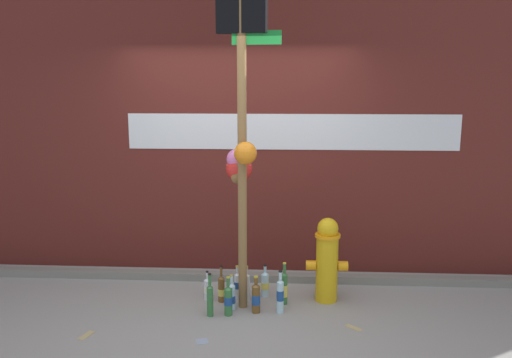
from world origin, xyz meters
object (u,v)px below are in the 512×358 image
object	(u,v)px
bottle_2	(232,296)
bottle_11	(228,300)
bottle_7	(256,298)
fire_hydrant	(327,259)
bottle_1	(246,286)
bottle_4	(284,288)
bottle_10	(221,289)
bottle_9	(207,288)
bottle_8	(237,285)
bottle_5	(210,299)
bottle_6	(265,284)
bottle_0	(280,295)
bottle_3	(256,296)
memorial_post	(241,136)

from	to	relation	value
bottle_2	bottle_11	size ratio (longest dim) A/B	0.92
bottle_2	bottle_7	xyz separation A→B (m)	(0.23, -0.05, 0.01)
fire_hydrant	bottle_1	world-z (taller)	fire_hydrant
bottle_4	bottle_10	size ratio (longest dim) A/B	1.13
bottle_7	bottle_11	distance (m)	0.26
fire_hydrant	bottle_9	world-z (taller)	fire_hydrant
bottle_1	bottle_9	bearing A→B (deg)	179.19
bottle_8	bottle_9	bearing A→B (deg)	-173.76
bottle_4	bottle_5	bearing A→B (deg)	-156.59
bottle_2	bottle_7	distance (m)	0.24
bottle_6	bottle_7	distance (m)	0.37
bottle_0	bottle_5	xyz separation A→B (m)	(-0.64, -0.10, -0.01)
bottle_1	bottle_6	world-z (taller)	bottle_1
bottle_3	bottle_5	distance (m)	0.45
bottle_10	bottle_2	bearing A→B (deg)	-54.14
bottle_2	bottle_4	bearing A→B (deg)	16.82
fire_hydrant	bottle_11	size ratio (longest dim) A/B	2.24
bottle_3	bottle_5	size ratio (longest dim) A/B	0.75
bottle_7	bottle_10	world-z (taller)	bottle_10
bottle_1	bottle_2	size ratio (longest dim) A/B	1.04
bottle_1	bottle_3	distance (m)	0.19
bottle_8	bottle_9	distance (m)	0.30
memorial_post	bottle_0	size ratio (longest dim) A/B	7.00
bottle_4	bottle_5	size ratio (longest dim) A/B	1.02
bottle_5	bottle_11	bearing A→B (deg)	8.83
bottle_8	bottle_10	size ratio (longest dim) A/B	0.93
bottle_6	bottle_10	distance (m)	0.45
bottle_5	fire_hydrant	bearing A→B (deg)	20.44
bottle_0	bottle_4	size ratio (longest dim) A/B	0.98
memorial_post	bottle_8	bearing A→B (deg)	114.81
bottle_6	bottle_11	size ratio (longest dim) A/B	0.88
bottle_6	bottle_9	world-z (taller)	bottle_6
bottle_3	bottle_7	bearing A→B (deg)	-84.50
bottle_0	bottle_9	bearing A→B (deg)	160.55
memorial_post	bottle_7	distance (m)	1.50
bottle_0	bottle_11	bearing A→B (deg)	-170.89
bottle_8	bottle_0	bearing A→B (deg)	-33.87
bottle_1	bottle_5	xyz separation A→B (m)	(-0.31, -0.35, 0.01)
bottle_5	bottle_8	size ratio (longest dim) A/B	1.20
bottle_4	bottle_7	size ratio (longest dim) A/B	1.18
bottle_8	bottle_1	bearing A→B (deg)	-21.86
memorial_post	bottle_1	size ratio (longest dim) A/B	8.12
bottle_2	bottle_9	distance (m)	0.34
bottle_3	bottle_7	world-z (taller)	bottle_7
bottle_0	bottle_3	bearing A→B (deg)	158.49
bottle_11	bottle_8	bearing A→B (deg)	81.79
memorial_post	bottle_2	size ratio (longest dim) A/B	8.42
fire_hydrant	bottle_0	distance (m)	0.60
bottle_4	bottle_10	bearing A→B (deg)	178.72
fire_hydrant	bottle_6	xyz separation A→B (m)	(-0.60, 0.06, -0.29)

